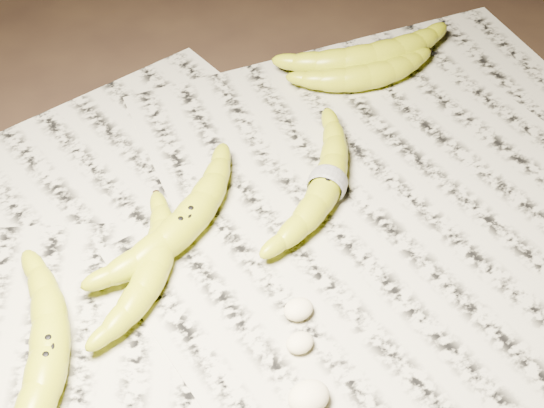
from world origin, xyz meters
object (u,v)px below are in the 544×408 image
banana_left_a (48,354)px  banana_taped (327,182)px  banana_center (185,221)px  banana_left_b (153,268)px  banana_upper_b (367,74)px  banana_upper_a (372,56)px

banana_left_a → banana_taped: (0.34, 0.07, -0.00)m
banana_taped → banana_center: bearing=130.6°
banana_left_b → banana_upper_b: (0.36, 0.17, 0.00)m
banana_center → banana_taped: bearing=-36.0°
banana_upper_a → banana_upper_b: size_ratio=1.27×
banana_left_a → banana_taped: size_ratio=1.02×
banana_left_a → banana_upper_a: banana_upper_a is taller
banana_upper_a → banana_upper_b: bearing=-122.4°
banana_left_b → banana_taped: (0.22, 0.02, 0.00)m
banana_left_a → banana_center: size_ratio=1.04×
banana_taped → banana_upper_a: banana_upper_a is taller
banana_center → banana_upper_a: size_ratio=0.98×
banana_taped → banana_left_b: bearing=142.6°
banana_left_b → banana_center: bearing=-12.7°
banana_taped → banana_upper_b: size_ratio=1.27×
banana_left_b → banana_upper_a: (0.38, 0.20, 0.00)m
banana_left_a → banana_upper_b: size_ratio=1.29×
banana_taped → banana_upper_a: size_ratio=1.00×
banana_center → banana_taped: size_ratio=0.98×
banana_left_a → banana_center: bearing=-39.3°
banana_left_b → banana_upper_b: bearing=-25.1°
banana_left_a → banana_upper_a: bearing=-41.1°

